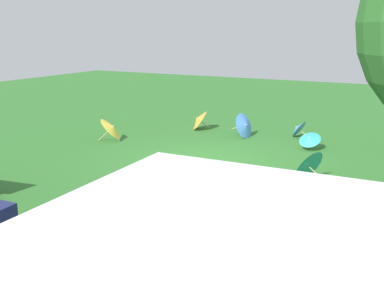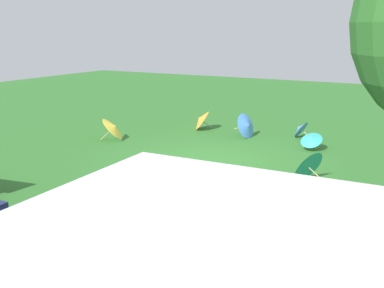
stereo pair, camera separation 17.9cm
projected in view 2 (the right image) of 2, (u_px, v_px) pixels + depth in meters
name	position (u px, v px, depth m)	size (l,w,h in m)	color
ground	(206.00, 161.00, 11.86)	(40.00, 40.00, 0.00)	#2D6B28
parasol_teal_0	(311.00, 139.00, 12.81)	(0.68, 0.65, 0.55)	tan
parasol_blue_0	(300.00, 128.00, 14.38)	(0.56, 0.65, 0.57)	tan
parasol_orange_0	(200.00, 119.00, 15.47)	(0.84, 0.92, 0.70)	tan
parasol_blue_1	(247.00, 126.00, 14.27)	(0.75, 0.85, 0.79)	tan
parasol_yellow_2	(114.00, 127.00, 13.93)	(0.94, 1.01, 0.75)	tan
parasol_teal_1	(306.00, 165.00, 10.14)	(0.79, 0.93, 0.78)	tan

